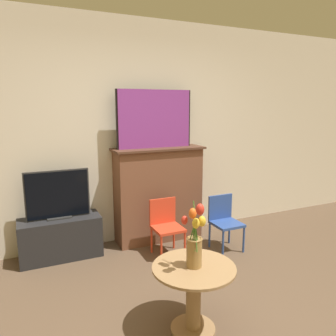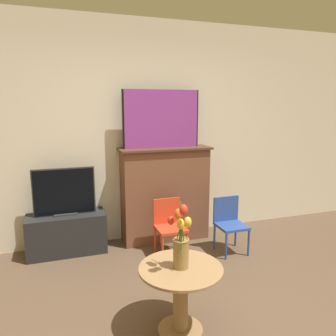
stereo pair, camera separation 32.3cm
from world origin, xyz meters
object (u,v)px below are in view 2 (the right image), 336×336
object	(u,v)px
painting	(162,119)
vase_tulips	(181,243)
tv_monitor	(64,192)
chair_blue	(229,221)
chair_red	(169,223)

from	to	relation	value
painting	vase_tulips	distance (m)	1.96
tv_monitor	vase_tulips	size ratio (longest dim) A/B	1.30
painting	tv_monitor	xyz separation A→B (m)	(-1.16, -0.03, -0.80)
painting	vase_tulips	world-z (taller)	painting
chair_blue	tv_monitor	bearing A→B (deg)	162.75
tv_monitor	vase_tulips	world-z (taller)	vase_tulips
tv_monitor	chair_blue	size ratio (longest dim) A/B	1.07
painting	chair_red	world-z (taller)	painting
chair_blue	vase_tulips	xyz separation A→B (m)	(-1.04, -1.15, 0.35)
chair_red	vase_tulips	bearing A→B (deg)	-105.33
painting	tv_monitor	world-z (taller)	painting
painting	tv_monitor	bearing A→B (deg)	-178.42
painting	chair_blue	world-z (taller)	painting
vase_tulips	chair_blue	bearing A→B (deg)	47.66
tv_monitor	chair_red	world-z (taller)	tv_monitor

